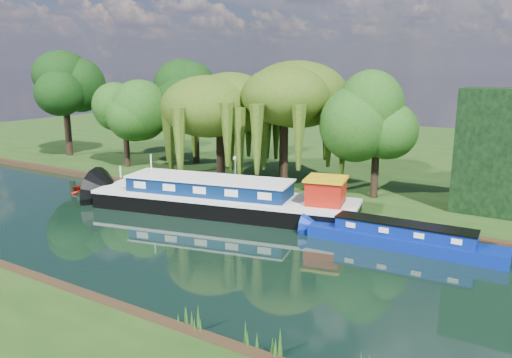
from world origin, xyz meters
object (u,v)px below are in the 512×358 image
Objects in this scene: red_dinghy at (95,192)px; white_cruiser at (424,244)px; dutch_barge at (225,199)px; narrowboat at (403,238)px.

red_dinghy is 1.61× the size of white_cruiser.
dutch_barge is at bearing 76.38° from white_cruiser.
red_dinghy is (-12.03, -0.95, -0.96)m from dutch_barge.
white_cruiser is at bearing 52.07° from narrowboat.
red_dinghy is 25.22m from white_cruiser.
dutch_barge reaches higher than red_dinghy.
dutch_barge is at bearing -95.66° from red_dinghy.
narrowboat is 2.99× the size of red_dinghy.
narrowboat is 24.33m from red_dinghy.
narrowboat reaches higher than red_dinghy.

